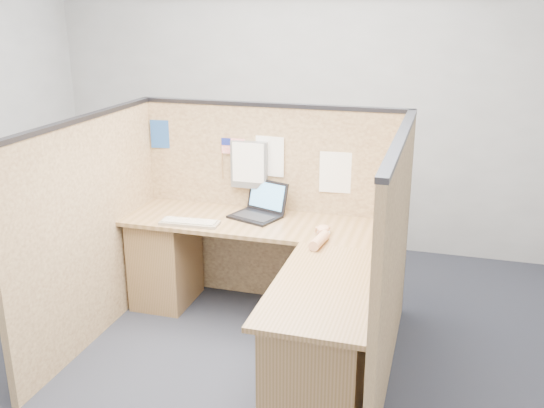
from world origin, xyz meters
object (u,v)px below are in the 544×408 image
(l_desk, at_px, (267,291))
(keyboard, at_px, (190,223))
(mouse, at_px, (323,232))
(laptop, at_px, (257,207))

(l_desk, xyz_separation_m, keyboard, (-0.63, 0.20, 0.35))
(mouse, bearing_deg, keyboard, -176.21)
(keyboard, bearing_deg, mouse, 0.15)
(keyboard, bearing_deg, laptop, 35.26)
(keyboard, height_order, mouse, mouse)
(laptop, bearing_deg, l_desk, -46.02)
(keyboard, distance_m, mouse, 0.95)
(laptop, height_order, mouse, laptop)
(l_desk, distance_m, mouse, 0.54)
(l_desk, distance_m, keyboard, 0.75)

